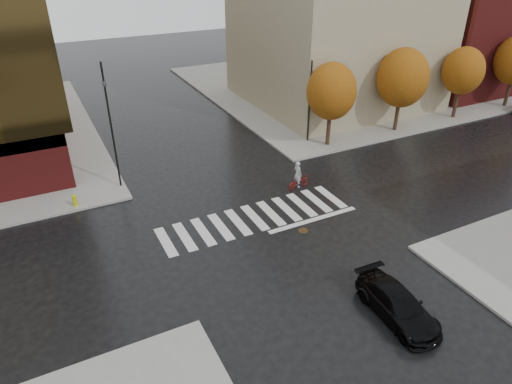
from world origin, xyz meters
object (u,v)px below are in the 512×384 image
Objects in this scene: sedan at (397,305)px; cyclist at (298,179)px; fire_hydrant at (75,200)px; traffic_light_nw at (110,117)px; traffic_light_ne at (310,98)px.

sedan is 2.30× the size of cyclist.
fire_hydrant is (-13.62, 4.00, -0.08)m from cyclist.
traffic_light_nw reaches higher than sedan.
sedan is at bearing 157.93° from cyclist.
traffic_light_nw reaches higher than traffic_light_ne.
fire_hydrant is at bearing 62.36° from cyclist.
cyclist is 8.45m from traffic_light_ne.
traffic_light_nw is 15.37m from traffic_light_ne.
sedan is 0.70× the size of traffic_light_ne.
cyclist is at bearing 86.57° from traffic_light_nw.
traffic_light_nw is at bearing 117.32° from sedan.
fire_hydrant is (-18.38, -2.27, -3.15)m from traffic_light_ne.
sedan is 0.55× the size of traffic_light_nw.
traffic_light_ne is at bearing 71.00° from sedan.
sedan is at bearing -54.82° from fire_hydrant.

